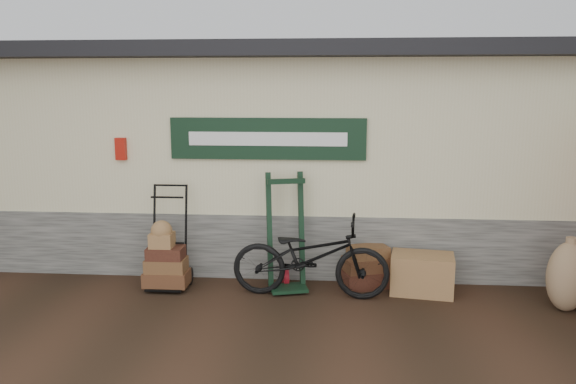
% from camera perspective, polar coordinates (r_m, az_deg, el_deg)
% --- Properties ---
extents(ground, '(80.00, 80.00, 0.00)m').
position_cam_1_polar(ground, '(6.94, -0.40, -11.57)').
color(ground, black).
rests_on(ground, ground).
extents(station_building, '(14.40, 4.10, 3.20)m').
position_cam_1_polar(station_building, '(9.21, 1.02, 4.29)').
color(station_building, '#4C4C47').
rests_on(station_building, ground).
extents(porter_trolley, '(0.69, 0.52, 1.38)m').
position_cam_1_polar(porter_trolley, '(7.60, -12.04, -4.36)').
color(porter_trolley, black).
rests_on(porter_trolley, ground).
extents(green_barrow, '(0.66, 0.60, 1.53)m').
position_cam_1_polar(green_barrow, '(7.31, -0.18, -4.09)').
color(green_barrow, black).
rests_on(green_barrow, ground).
extents(suitcase_stack, '(0.73, 0.60, 0.56)m').
position_cam_1_polar(suitcase_stack, '(7.59, 7.92, -7.46)').
color(suitcase_stack, '#3D1A13').
rests_on(suitcase_stack, ground).
extents(wicker_hamper, '(0.85, 0.62, 0.51)m').
position_cam_1_polar(wicker_hamper, '(7.50, 13.45, -8.07)').
color(wicker_hamper, brown).
rests_on(wicker_hamper, ground).
extents(bicycle, '(0.82, 2.02, 1.15)m').
position_cam_1_polar(bicycle, '(7.09, 2.28, -6.15)').
color(bicycle, black).
rests_on(bicycle, ground).
extents(burlap_sack_left, '(0.66, 0.62, 0.85)m').
position_cam_1_polar(burlap_sack_left, '(7.45, 26.59, -7.69)').
color(burlap_sack_left, '#856047').
rests_on(burlap_sack_left, ground).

